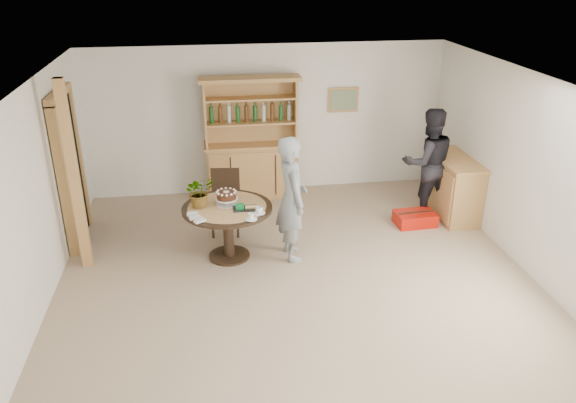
# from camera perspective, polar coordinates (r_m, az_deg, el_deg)

# --- Properties ---
(ground) EXTENTS (7.00, 7.00, 0.00)m
(ground) POSITION_cam_1_polar(r_m,az_deg,el_deg) (6.90, 1.45, -9.70)
(ground) COLOR tan
(ground) RESTS_ON ground
(room_shell) EXTENTS (6.04, 7.04, 2.52)m
(room_shell) POSITION_cam_1_polar(r_m,az_deg,el_deg) (6.12, 1.63, 4.04)
(room_shell) COLOR white
(room_shell) RESTS_ON ground
(doorway) EXTENTS (0.13, 1.10, 2.18)m
(doorway) POSITION_cam_1_polar(r_m,az_deg,el_deg) (8.34, -21.33, 3.24)
(doorway) COLOR black
(doorway) RESTS_ON ground
(pine_post) EXTENTS (0.12, 0.12, 2.50)m
(pine_post) POSITION_cam_1_polar(r_m,az_deg,el_deg) (7.51, -20.91, 2.26)
(pine_post) COLOR tan
(pine_post) RESTS_ON ground
(hutch) EXTENTS (1.62, 0.54, 2.04)m
(hutch) POSITION_cam_1_polar(r_m,az_deg,el_deg) (9.46, -3.72, 4.53)
(hutch) COLOR tan
(hutch) RESTS_ON ground
(sideboard) EXTENTS (0.54, 1.26, 0.94)m
(sideboard) POSITION_cam_1_polar(r_m,az_deg,el_deg) (9.17, 16.36, 1.48)
(sideboard) COLOR tan
(sideboard) RESTS_ON ground
(dining_table) EXTENTS (1.20, 1.20, 0.76)m
(dining_table) POSITION_cam_1_polar(r_m,az_deg,el_deg) (7.52, -6.16, -1.56)
(dining_table) COLOR black
(dining_table) RESTS_ON ground
(dining_chair) EXTENTS (0.47, 0.47, 0.95)m
(dining_chair) POSITION_cam_1_polar(r_m,az_deg,el_deg) (8.30, -6.37, 0.45)
(dining_chair) COLOR black
(dining_chair) RESTS_ON ground
(birthday_cake) EXTENTS (0.30, 0.30, 0.20)m
(birthday_cake) POSITION_cam_1_polar(r_m,az_deg,el_deg) (7.45, -6.27, 0.54)
(birthday_cake) COLOR white
(birthday_cake) RESTS_ON dining_table
(flower_vase) EXTENTS (0.47, 0.44, 0.42)m
(flower_vase) POSITION_cam_1_polar(r_m,az_deg,el_deg) (7.41, -9.00, 0.99)
(flower_vase) COLOR #3F7233
(flower_vase) RESTS_ON dining_table
(gift_tray) EXTENTS (0.30, 0.20, 0.08)m
(gift_tray) POSITION_cam_1_polar(r_m,az_deg,el_deg) (7.34, -4.50, -0.59)
(gift_tray) COLOR black
(gift_tray) RESTS_ON dining_table
(coffee_cup_a) EXTENTS (0.15, 0.15, 0.09)m
(coffee_cup_a) POSITION_cam_1_polar(r_m,az_deg,el_deg) (7.21, -2.93, -0.91)
(coffee_cup_a) COLOR white
(coffee_cup_a) RESTS_ON dining_table
(coffee_cup_b) EXTENTS (0.15, 0.15, 0.08)m
(coffee_cup_b) POSITION_cam_1_polar(r_m,az_deg,el_deg) (7.05, -3.76, -1.58)
(coffee_cup_b) COLOR white
(coffee_cup_b) RESTS_ON dining_table
(napkins) EXTENTS (0.24, 0.33, 0.03)m
(napkins) POSITION_cam_1_polar(r_m,az_deg,el_deg) (7.16, -9.36, -1.59)
(napkins) COLOR white
(napkins) RESTS_ON dining_table
(teen_boy) EXTENTS (0.47, 0.66, 1.71)m
(teen_boy) POSITION_cam_1_polar(r_m,az_deg,el_deg) (7.40, 0.38, 0.29)
(teen_boy) COLOR gray
(teen_boy) RESTS_ON ground
(adult_person) EXTENTS (0.87, 0.70, 1.72)m
(adult_person) POSITION_cam_1_polar(r_m,az_deg,el_deg) (8.95, 14.03, 3.86)
(adult_person) COLOR black
(adult_person) RESTS_ON ground
(red_suitcase) EXTENTS (0.62, 0.43, 0.21)m
(red_suitcase) POSITION_cam_1_polar(r_m,az_deg,el_deg) (8.82, 12.78, -1.69)
(red_suitcase) COLOR red
(red_suitcase) RESTS_ON ground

